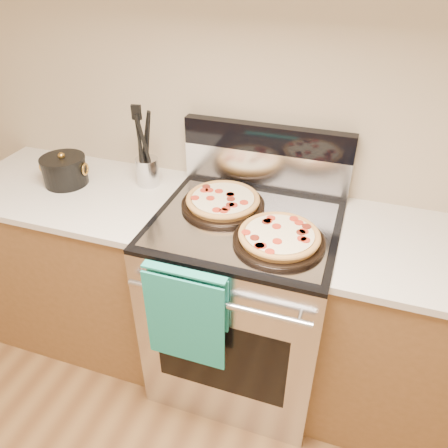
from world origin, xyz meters
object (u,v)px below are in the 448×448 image
(utensil_crock, at_px, (148,171))
(saucepan, at_px, (65,172))
(range_body, at_px, (243,304))
(pepperoni_pizza_front, at_px, (279,237))
(pepperoni_pizza_back, at_px, (223,201))

(utensil_crock, bearing_deg, saucepan, -162.42)
(range_body, xyz_separation_m, pepperoni_pizza_front, (0.16, -0.11, 0.50))
(pepperoni_pizza_front, relative_size, saucepan, 1.73)
(pepperoni_pizza_back, distance_m, pepperoni_pizza_front, 0.34)
(range_body, distance_m, utensil_crock, 0.77)
(pepperoni_pizza_front, bearing_deg, range_body, 145.36)
(pepperoni_pizza_front, height_order, saucepan, saucepan)
(utensil_crock, xyz_separation_m, saucepan, (-0.37, -0.12, -0.00))
(pepperoni_pizza_back, height_order, saucepan, saucepan)
(pepperoni_pizza_front, bearing_deg, saucepan, 171.02)
(utensil_crock, bearing_deg, range_body, -18.19)
(range_body, relative_size, pepperoni_pizza_back, 2.54)
(pepperoni_pizza_back, height_order, utensil_crock, utensil_crock)
(pepperoni_pizza_front, distance_m, utensil_crock, 0.75)
(range_body, xyz_separation_m, utensil_crock, (-0.53, 0.18, 0.53))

